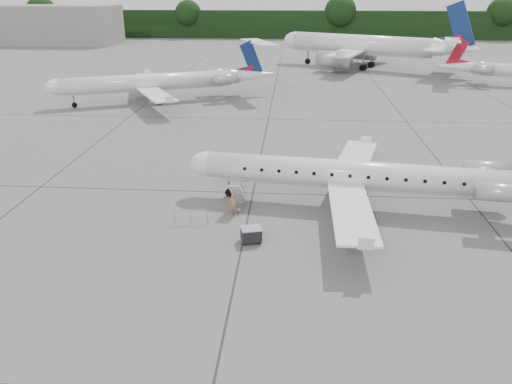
# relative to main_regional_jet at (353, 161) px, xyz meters

# --- Properties ---
(ground) EXTENTS (320.00, 320.00, 0.00)m
(ground) POSITION_rel_main_regional_jet_xyz_m (-2.50, -5.63, -3.46)
(ground) COLOR slate
(ground) RESTS_ON ground
(treeline) EXTENTS (260.00, 4.00, 8.00)m
(treeline) POSITION_rel_main_regional_jet_xyz_m (-2.50, 124.37, 0.54)
(treeline) COLOR black
(treeline) RESTS_ON ground
(terminal_building) EXTENTS (40.00, 14.00, 10.00)m
(terminal_building) POSITION_rel_main_regional_jet_xyz_m (-72.50, 104.37, 1.54)
(terminal_building) COLOR gray
(terminal_building) RESTS_ON ground
(main_regional_jet) EXTENTS (29.25, 22.73, 6.92)m
(main_regional_jet) POSITION_rel_main_regional_jet_xyz_m (0.00, 0.00, 0.00)
(main_regional_jet) COLOR silver
(main_regional_jet) RESTS_ON ground
(airstair) EXTENTS (1.11, 2.18, 2.17)m
(airstair) POSITION_rel_main_regional_jet_xyz_m (-8.12, -1.02, -2.37)
(airstair) COLOR silver
(airstair) RESTS_ON ground
(passenger) EXTENTS (0.62, 0.45, 1.58)m
(passenger) POSITION_rel_main_regional_jet_xyz_m (-8.27, -2.20, -2.67)
(passenger) COLOR #986A53
(passenger) RESTS_ON ground
(safety_railing) EXTENTS (2.20, 0.26, 1.00)m
(safety_railing) POSITION_rel_main_regional_jet_xyz_m (-10.99, -3.72, -2.96)
(safety_railing) COLOR #979AA0
(safety_railing) RESTS_ON ground
(baggage_cart) EXTENTS (1.43, 1.27, 1.05)m
(baggage_cart) POSITION_rel_main_regional_jet_xyz_m (-6.73, -6.02, -2.94)
(baggage_cart) COLOR black
(baggage_cart) RESTS_ON ground
(bg_narrowbody) EXTENTS (42.24, 37.99, 12.45)m
(bg_narrowbody) POSITION_rel_main_regional_jet_xyz_m (8.20, 66.24, 2.77)
(bg_narrowbody) COLOR silver
(bg_narrowbody) RESTS_ON ground
(bg_regional_left) EXTENTS (35.27, 30.85, 7.71)m
(bg_regional_left) POSITION_rel_main_regional_jet_xyz_m (-23.91, 33.18, 0.40)
(bg_regional_left) COLOR silver
(bg_regional_left) RESTS_ON ground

